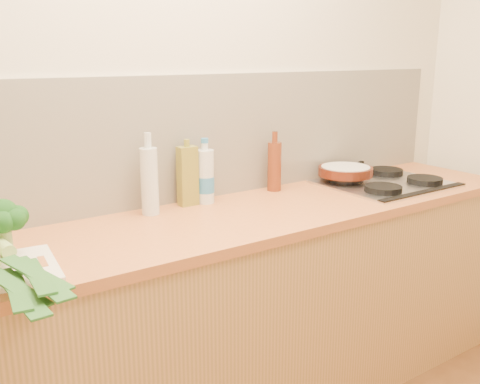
% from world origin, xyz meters
% --- Properties ---
extents(room_shell, '(3.50, 3.50, 3.50)m').
position_xyz_m(room_shell, '(0.00, 1.49, 1.17)').
color(room_shell, beige).
rests_on(room_shell, ground).
extents(counter, '(3.20, 0.62, 0.90)m').
position_xyz_m(counter, '(0.00, 1.20, 0.45)').
color(counter, '#B6834B').
rests_on(counter, ground).
extents(gas_hob, '(0.58, 0.50, 0.04)m').
position_xyz_m(gas_hob, '(1.02, 1.20, 0.91)').
color(gas_hob, silver).
rests_on(gas_hob, counter).
extents(broccoli_right, '(0.15, 0.15, 0.18)m').
position_xyz_m(broccoli_right, '(-0.73, 1.19, 1.04)').
color(broccoli_right, '#83A25E').
rests_on(broccoli_right, chopping_board).
extents(leek_back, '(0.13, 0.65, 0.04)m').
position_xyz_m(leek_back, '(-0.74, 1.04, 0.97)').
color(leek_back, white).
rests_on(leek_back, chopping_board).
extents(skillet, '(0.37, 0.27, 0.05)m').
position_xyz_m(skillet, '(0.88, 1.33, 0.96)').
color(skillet, '#47180B').
rests_on(skillet, gas_hob).
extents(oil_tin, '(0.08, 0.05, 0.28)m').
position_xyz_m(oil_tin, '(0.04, 1.42, 1.03)').
color(oil_tin, olive).
rests_on(oil_tin, counter).
extents(glass_bottle, '(0.07, 0.07, 0.33)m').
position_xyz_m(glass_bottle, '(-0.14, 1.39, 1.04)').
color(glass_bottle, silver).
rests_on(glass_bottle, counter).
extents(amber_bottle, '(0.06, 0.06, 0.28)m').
position_xyz_m(amber_bottle, '(0.50, 1.42, 1.02)').
color(amber_bottle, '#632A13').
rests_on(amber_bottle, counter).
extents(water_bottle, '(0.08, 0.08, 0.26)m').
position_xyz_m(water_bottle, '(0.13, 1.42, 1.01)').
color(water_bottle, silver).
rests_on(water_bottle, counter).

